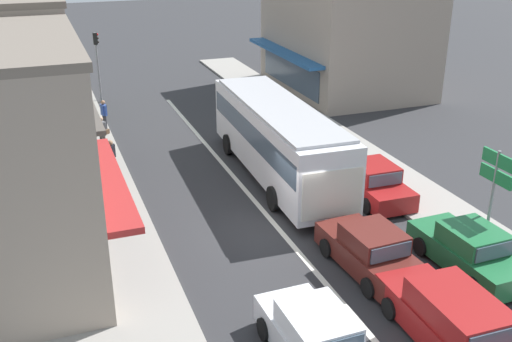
{
  "coord_description": "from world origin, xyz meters",
  "views": [
    {
      "loc": [
        -7.4,
        -17.58,
        10.19
      ],
      "look_at": [
        0.12,
        2.63,
        1.2
      ],
      "focal_mm": 42.0,
      "sensor_mm": 36.0,
      "label": 1
    }
  ],
  "objects_px": {
    "parked_sedan_kerb_front": "(470,251)",
    "pedestrian_far_walker": "(102,131)",
    "city_bus": "(278,136)",
    "wagon_adjacent_lane_trail": "(451,320)",
    "traffic_light_downstreet": "(97,55)",
    "directional_road_sign": "(496,177)",
    "hatchback_queue_gap_filler": "(313,337)",
    "parked_sedan_kerb_second": "(372,182)",
    "pedestrian_with_handbag_near": "(111,156)",
    "pedestrian_browsing_midblock": "(104,114)",
    "sedan_queue_far_back": "(371,252)"
  },
  "relations": [
    {
      "from": "city_bus",
      "to": "pedestrian_far_walker",
      "type": "relative_size",
      "value": 6.71
    },
    {
      "from": "city_bus",
      "to": "pedestrian_with_handbag_near",
      "type": "distance_m",
      "value": 7.08
    },
    {
      "from": "parked_sedan_kerb_second",
      "to": "pedestrian_browsing_midblock",
      "type": "height_order",
      "value": "pedestrian_browsing_midblock"
    },
    {
      "from": "pedestrian_with_handbag_near",
      "to": "pedestrian_far_walker",
      "type": "distance_m",
      "value": 3.48
    },
    {
      "from": "parked_sedan_kerb_front",
      "to": "parked_sedan_kerb_second",
      "type": "relative_size",
      "value": 1.0
    },
    {
      "from": "parked_sedan_kerb_front",
      "to": "traffic_light_downstreet",
      "type": "relative_size",
      "value": 1.01
    },
    {
      "from": "directional_road_sign",
      "to": "pedestrian_browsing_midblock",
      "type": "height_order",
      "value": "directional_road_sign"
    },
    {
      "from": "city_bus",
      "to": "parked_sedan_kerb_second",
      "type": "height_order",
      "value": "city_bus"
    },
    {
      "from": "wagon_adjacent_lane_trail",
      "to": "parked_sedan_kerb_second",
      "type": "distance_m",
      "value": 9.02
    },
    {
      "from": "city_bus",
      "to": "sedan_queue_far_back",
      "type": "xyz_separation_m",
      "value": [
        -0.1,
        -7.96,
        -1.22
      ]
    },
    {
      "from": "city_bus",
      "to": "wagon_adjacent_lane_trail",
      "type": "height_order",
      "value": "city_bus"
    },
    {
      "from": "pedestrian_browsing_midblock",
      "to": "hatchback_queue_gap_filler",
      "type": "bearing_deg",
      "value": -82.58
    },
    {
      "from": "city_bus",
      "to": "parked_sedan_kerb_second",
      "type": "relative_size",
      "value": 2.58
    },
    {
      "from": "pedestrian_browsing_midblock",
      "to": "pedestrian_far_walker",
      "type": "height_order",
      "value": "same"
    },
    {
      "from": "city_bus",
      "to": "pedestrian_far_walker",
      "type": "distance_m",
      "value": 8.77
    },
    {
      "from": "parked_sedan_kerb_front",
      "to": "pedestrian_with_handbag_near",
      "type": "xyz_separation_m",
      "value": [
        -9.51,
        11.19,
        0.4
      ]
    },
    {
      "from": "parked_sedan_kerb_second",
      "to": "traffic_light_downstreet",
      "type": "height_order",
      "value": "traffic_light_downstreet"
    },
    {
      "from": "hatchback_queue_gap_filler",
      "to": "traffic_light_downstreet",
      "type": "height_order",
      "value": "traffic_light_downstreet"
    },
    {
      "from": "pedestrian_with_handbag_near",
      "to": "pedestrian_browsing_midblock",
      "type": "bearing_deg",
      "value": 85.5
    },
    {
      "from": "sedan_queue_far_back",
      "to": "pedestrian_with_handbag_near",
      "type": "xyz_separation_m",
      "value": [
        -6.58,
        10.16,
        0.4
      ]
    },
    {
      "from": "parked_sedan_kerb_front",
      "to": "parked_sedan_kerb_second",
      "type": "xyz_separation_m",
      "value": [
        -0.11,
        5.77,
        0.0
      ]
    },
    {
      "from": "hatchback_queue_gap_filler",
      "to": "parked_sedan_kerb_front",
      "type": "xyz_separation_m",
      "value": [
        6.45,
        2.15,
        -0.05
      ]
    },
    {
      "from": "parked_sedan_kerb_front",
      "to": "pedestrian_with_handbag_near",
      "type": "height_order",
      "value": "pedestrian_with_handbag_near"
    },
    {
      "from": "wagon_adjacent_lane_trail",
      "to": "directional_road_sign",
      "type": "distance_m",
      "value": 5.72
    },
    {
      "from": "pedestrian_with_handbag_near",
      "to": "sedan_queue_far_back",
      "type": "bearing_deg",
      "value": -57.09
    },
    {
      "from": "parked_sedan_kerb_front",
      "to": "pedestrian_far_walker",
      "type": "distance_m",
      "value": 17.45
    },
    {
      "from": "hatchback_queue_gap_filler",
      "to": "sedan_queue_far_back",
      "type": "relative_size",
      "value": 0.87
    },
    {
      "from": "hatchback_queue_gap_filler",
      "to": "pedestrian_far_walker",
      "type": "bearing_deg",
      "value": 100.13
    },
    {
      "from": "wagon_adjacent_lane_trail",
      "to": "directional_road_sign",
      "type": "height_order",
      "value": "directional_road_sign"
    },
    {
      "from": "directional_road_sign",
      "to": "pedestrian_with_handbag_near",
      "type": "distance_m",
      "value": 15.1
    },
    {
      "from": "directional_road_sign",
      "to": "pedestrian_with_handbag_near",
      "type": "height_order",
      "value": "directional_road_sign"
    },
    {
      "from": "parked_sedan_kerb_front",
      "to": "hatchback_queue_gap_filler",
      "type": "bearing_deg",
      "value": -161.54
    },
    {
      "from": "wagon_adjacent_lane_trail",
      "to": "hatchback_queue_gap_filler",
      "type": "xyz_separation_m",
      "value": [
        -3.6,
        0.67,
        -0.04
      ]
    },
    {
      "from": "wagon_adjacent_lane_trail",
      "to": "parked_sedan_kerb_second",
      "type": "xyz_separation_m",
      "value": [
        2.75,
        8.59,
        -0.08
      ]
    },
    {
      "from": "parked_sedan_kerb_front",
      "to": "pedestrian_far_walker",
      "type": "bearing_deg",
      "value": 122.82
    },
    {
      "from": "wagon_adjacent_lane_trail",
      "to": "pedestrian_far_walker",
      "type": "distance_m",
      "value": 18.69
    },
    {
      "from": "city_bus",
      "to": "wagon_adjacent_lane_trail",
      "type": "xyz_separation_m",
      "value": [
        -0.02,
        -11.8,
        -1.14
      ]
    },
    {
      "from": "city_bus",
      "to": "traffic_light_downstreet",
      "type": "relative_size",
      "value": 2.6
    },
    {
      "from": "pedestrian_browsing_midblock",
      "to": "pedestrian_far_walker",
      "type": "relative_size",
      "value": 1.0
    },
    {
      "from": "wagon_adjacent_lane_trail",
      "to": "pedestrian_far_walker",
      "type": "height_order",
      "value": "pedestrian_far_walker"
    },
    {
      "from": "traffic_light_downstreet",
      "to": "directional_road_sign",
      "type": "distance_m",
      "value": 24.87
    },
    {
      "from": "pedestrian_far_walker",
      "to": "pedestrian_browsing_midblock",
      "type": "bearing_deg",
      "value": 81.05
    },
    {
      "from": "parked_sedan_kerb_second",
      "to": "directional_road_sign",
      "type": "xyz_separation_m",
      "value": [
        1.33,
        -5.08,
        2.04
      ]
    },
    {
      "from": "city_bus",
      "to": "pedestrian_browsing_midblock",
      "type": "distance_m",
      "value": 10.55
    },
    {
      "from": "traffic_light_downstreet",
      "to": "pedestrian_browsing_midblock",
      "type": "height_order",
      "value": "traffic_light_downstreet"
    },
    {
      "from": "parked_sedan_kerb_front",
      "to": "pedestrian_far_walker",
      "type": "xyz_separation_m",
      "value": [
        -9.46,
        14.66,
        0.4
      ]
    },
    {
      "from": "parked_sedan_kerb_second",
      "to": "pedestrian_browsing_midblock",
      "type": "relative_size",
      "value": 2.6
    },
    {
      "from": "sedan_queue_far_back",
      "to": "wagon_adjacent_lane_trail",
      "type": "bearing_deg",
      "value": -88.89
    },
    {
      "from": "pedestrian_with_handbag_near",
      "to": "parked_sedan_kerb_front",
      "type": "bearing_deg",
      "value": -49.64
    },
    {
      "from": "pedestrian_far_walker",
      "to": "traffic_light_downstreet",
      "type": "bearing_deg",
      "value": 83.72
    }
  ]
}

